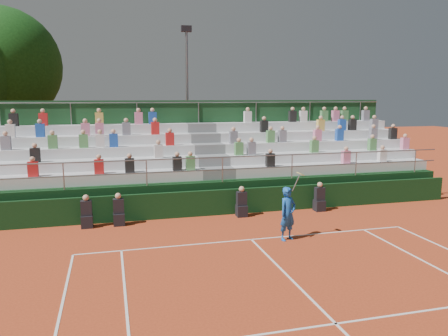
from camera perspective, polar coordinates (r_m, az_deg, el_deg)
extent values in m
plane|color=#B8411E|center=(14.35, 3.60, -9.32)|extent=(90.00, 90.00, 0.00)
cube|color=white|center=(14.35, 3.60, -9.30)|extent=(11.00, 0.06, 0.01)
cube|color=white|center=(11.56, 8.73, -14.13)|extent=(0.06, 6.40, 0.01)
cube|color=white|center=(9.72, 14.40, -19.10)|extent=(8.22, 0.06, 0.01)
cube|color=black|center=(17.16, 0.26, -4.44)|extent=(20.00, 0.15, 1.00)
cube|color=black|center=(16.27, -17.45, -6.67)|extent=(0.40, 0.40, 0.44)
cube|color=black|center=(16.15, -17.54, -5.04)|extent=(0.38, 0.25, 0.55)
sphere|color=tan|center=(16.06, -17.60, -3.72)|extent=(0.22, 0.22, 0.22)
cube|color=black|center=(16.25, -13.55, -6.52)|extent=(0.40, 0.40, 0.44)
cube|color=black|center=(16.13, -13.61, -4.88)|extent=(0.38, 0.25, 0.55)
sphere|color=tan|center=(16.04, -13.67, -3.56)|extent=(0.22, 0.22, 0.22)
cube|color=black|center=(16.95, 2.30, -5.61)|extent=(0.40, 0.40, 0.44)
cube|color=black|center=(16.83, 2.31, -4.03)|extent=(0.38, 0.25, 0.55)
sphere|color=tan|center=(16.74, 2.32, -2.76)|extent=(0.22, 0.22, 0.22)
cube|color=black|center=(18.16, 12.33, -4.80)|extent=(0.40, 0.40, 0.44)
cube|color=black|center=(18.05, 12.38, -3.32)|extent=(0.38, 0.25, 0.55)
sphere|color=tan|center=(17.97, 12.42, -2.14)|extent=(0.22, 0.22, 0.22)
cube|color=black|center=(20.08, -2.03, -2.13)|extent=(20.00, 5.20, 1.20)
cube|color=silver|center=(17.84, -17.83, -1.38)|extent=(9.30, 0.85, 0.42)
cube|color=silver|center=(20.26, 13.96, 0.03)|extent=(9.30, 0.85, 0.42)
cube|color=slate|center=(18.32, -0.89, -0.65)|extent=(1.40, 0.85, 0.42)
cube|color=silver|center=(18.61, -17.76, 0.37)|extent=(9.30, 0.85, 0.42)
cube|color=silver|center=(20.94, 12.90, 1.53)|extent=(9.30, 0.85, 0.42)
cube|color=slate|center=(19.07, -1.51, 1.02)|extent=(1.40, 0.85, 0.42)
cube|color=silver|center=(19.40, -17.70, 1.97)|extent=(9.30, 0.85, 0.42)
cube|color=silver|center=(21.64, 11.90, 2.93)|extent=(9.30, 0.85, 0.42)
cube|color=slate|center=(19.84, -2.07, 2.56)|extent=(1.40, 0.85, 0.42)
cube|color=silver|center=(20.19, -17.64, 3.45)|extent=(9.30, 0.85, 0.42)
cube|color=silver|center=(22.36, 10.96, 4.24)|extent=(9.30, 0.85, 0.42)
cube|color=slate|center=(20.62, -2.60, 3.99)|extent=(1.40, 0.85, 0.42)
cube|color=silver|center=(21.01, -17.59, 4.81)|extent=(9.30, 0.85, 0.42)
cube|color=silver|center=(23.10, 10.08, 5.47)|extent=(9.30, 0.85, 0.42)
cube|color=slate|center=(21.42, -3.09, 5.31)|extent=(1.40, 0.85, 0.42)
cube|color=#194221|center=(22.01, -3.35, 3.09)|extent=(20.00, 0.12, 4.40)
cylinder|color=gray|center=(17.36, -0.21, 1.43)|extent=(20.00, 0.05, 0.05)
cylinder|color=gray|center=(21.78, -3.35, 8.56)|extent=(20.00, 0.05, 0.05)
cube|color=red|center=(17.81, -23.68, -0.14)|extent=(0.36, 0.24, 0.56)
cube|color=red|center=(17.59, -16.00, 0.18)|extent=(0.36, 0.24, 0.56)
cube|color=black|center=(17.60, -12.22, 0.34)|extent=(0.36, 0.24, 0.56)
cube|color=black|center=(17.77, -6.13, 0.58)|extent=(0.36, 0.24, 0.56)
cube|color=#4C8C4C|center=(17.86, -4.41, 0.65)|extent=(0.36, 0.24, 0.56)
cube|color=black|center=(18.59, -23.43, 1.56)|extent=(0.36, 0.24, 0.56)
cube|color=silver|center=(18.47, -8.55, 2.18)|extent=(0.36, 0.24, 0.56)
cube|color=slate|center=(19.59, -26.59, 2.94)|extent=(0.36, 0.24, 0.56)
cube|color=#4C8C4C|center=(19.30, -21.46, 3.20)|extent=(0.36, 0.24, 0.56)
cube|color=#4C8C4C|center=(19.19, -17.87, 3.36)|extent=(0.36, 0.24, 0.56)
cube|color=silver|center=(19.17, -15.86, 3.45)|extent=(0.36, 0.24, 0.56)
cube|color=#1E4CB2|center=(19.17, -14.22, 3.52)|extent=(0.36, 0.24, 0.56)
cube|color=red|center=(19.33, -7.09, 3.78)|extent=(0.36, 0.24, 0.56)
cube|color=silver|center=(20.38, -26.11, 4.37)|extent=(0.36, 0.24, 0.56)
cube|color=#1E4CB2|center=(20.18, -22.88, 4.55)|extent=(0.36, 0.24, 0.56)
cube|color=pink|center=(20.00, -17.64, 4.81)|extent=(0.36, 0.24, 0.56)
cube|color=pink|center=(19.98, -15.95, 4.88)|extent=(0.36, 0.24, 0.56)
cube|color=slate|center=(19.99, -12.63, 5.01)|extent=(0.36, 0.24, 0.56)
cube|color=red|center=(20.08, -8.98, 5.14)|extent=(0.36, 0.24, 0.56)
cube|color=black|center=(21.18, -25.76, 5.69)|extent=(0.36, 0.24, 0.56)
cube|color=red|center=(20.99, -22.54, 5.88)|extent=(0.36, 0.24, 0.56)
cube|color=gold|center=(20.80, -15.97, 6.20)|extent=(0.36, 0.24, 0.56)
cube|color=pink|center=(20.84, -11.08, 6.39)|extent=(0.36, 0.24, 0.56)
cube|color=#1E4CB2|center=(20.89, -9.31, 6.45)|extent=(0.36, 0.24, 0.56)
cube|color=black|center=(18.78, 6.06, 1.06)|extent=(0.36, 0.24, 0.56)
cube|color=pink|center=(20.34, 15.63, 1.40)|extent=(0.36, 0.24, 0.56)
cube|color=silver|center=(21.33, 19.94, 1.54)|extent=(0.36, 0.24, 0.56)
cube|color=#4C8C4C|center=(19.16, 1.96, 2.53)|extent=(0.36, 0.24, 0.56)
cube|color=slate|center=(19.33, 3.59, 2.58)|extent=(0.36, 0.24, 0.56)
cube|color=#4C8C4C|center=(20.49, 11.70, 2.79)|extent=(0.36, 0.24, 0.56)
cube|color=#4C8C4C|center=(21.99, 18.77, 2.92)|extent=(0.36, 0.24, 0.56)
cube|color=pink|center=(23.03, 22.54, 2.97)|extent=(0.36, 0.24, 0.56)
cube|color=slate|center=(19.93, 1.24, 4.01)|extent=(0.36, 0.24, 0.56)
cube|color=#4C8C4C|center=(20.49, 6.09, 4.11)|extent=(0.36, 0.24, 0.56)
cube|color=slate|center=(20.71, 7.62, 4.13)|extent=(0.36, 0.24, 0.56)
cube|color=pink|center=(21.46, 12.10, 4.19)|extent=(0.36, 0.24, 0.56)
cube|color=#1E4CB2|center=(22.01, 14.83, 4.21)|extent=(0.36, 0.24, 0.56)
cube|color=slate|center=(22.98, 18.90, 4.22)|extent=(0.36, 0.24, 0.56)
cube|color=black|center=(23.62, 21.18, 4.22)|extent=(0.36, 0.24, 0.56)
cube|color=black|center=(21.25, 5.25, 5.44)|extent=(0.36, 0.24, 0.56)
cube|color=gold|center=(22.44, 12.50, 5.47)|extent=(0.36, 0.24, 0.56)
cube|color=#1E4CB2|center=(23.01, 15.14, 5.46)|extent=(0.36, 0.24, 0.56)
cube|color=black|center=(23.31, 16.42, 5.44)|extent=(0.36, 0.24, 0.56)
cube|color=slate|center=(23.98, 19.00, 5.42)|extent=(0.36, 0.24, 0.56)
cube|color=silver|center=(21.84, 3.11, 6.68)|extent=(0.36, 0.24, 0.56)
cube|color=black|center=(22.69, 8.93, 6.68)|extent=(0.36, 0.24, 0.56)
cube|color=silver|center=(22.94, 10.31, 6.67)|extent=(0.36, 0.24, 0.56)
cube|color=#4C8C4C|center=(23.46, 12.93, 6.64)|extent=(0.36, 0.24, 0.56)
cube|color=pink|center=(23.77, 14.34, 6.62)|extent=(0.36, 0.24, 0.56)
cube|color=#4C8C4C|center=(24.03, 15.44, 6.60)|extent=(0.36, 0.24, 0.56)
cube|color=slate|center=(24.68, 17.99, 6.54)|extent=(0.36, 0.24, 0.56)
imported|color=blue|center=(14.22, 8.33, -5.93)|extent=(0.74, 0.63, 1.74)
cylinder|color=gray|center=(14.09, 9.36, -1.99)|extent=(0.26, 0.03, 0.51)
cylinder|color=#E5D866|center=(14.10, 9.95, -0.76)|extent=(0.26, 0.28, 0.14)
cylinder|color=#362413|center=(28.34, -26.41, 2.77)|extent=(0.50, 0.50, 3.65)
sphere|color=#0F370F|center=(28.26, -27.08, 11.78)|extent=(6.58, 6.58, 6.58)
cylinder|color=gray|center=(26.16, -4.81, 8.30)|extent=(0.16, 0.16, 8.26)
cube|color=black|center=(26.44, -4.95, 17.67)|extent=(0.60, 0.25, 0.35)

